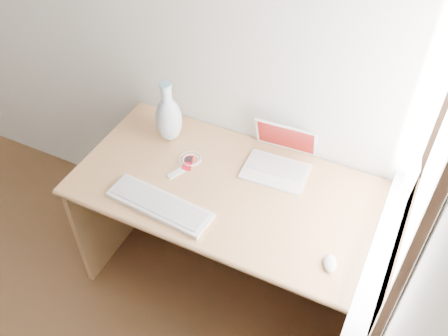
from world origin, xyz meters
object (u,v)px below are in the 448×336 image
at_px(desk, 238,206).
at_px(external_keyboard, 159,204).
at_px(laptop, 279,160).
at_px(vase, 169,118).

xyz_separation_m(desk, external_keyboard, (-0.24, -0.32, 0.23)).
xyz_separation_m(laptop, vase, (-0.56, -0.04, 0.09)).
bearing_deg(desk, vase, 168.44).
bearing_deg(vase, desk, -11.56).
distance_m(desk, external_keyboard, 0.46).
bearing_deg(external_keyboard, vase, 118.41).
height_order(laptop, external_keyboard, laptop).
bearing_deg(vase, laptop, 4.54).
height_order(desk, external_keyboard, external_keyboard).
bearing_deg(desk, external_keyboard, -125.99).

